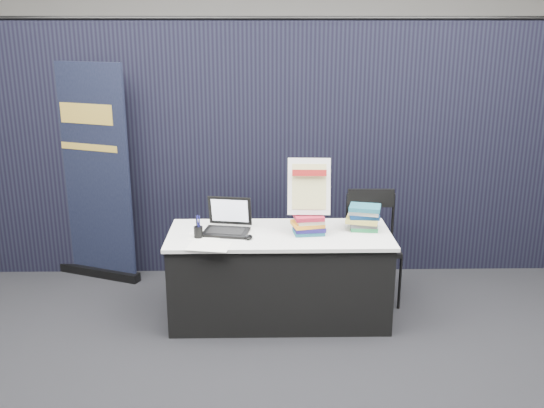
% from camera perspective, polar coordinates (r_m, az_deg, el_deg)
% --- Properties ---
extents(floor, '(8.00, 8.00, 0.00)m').
position_cam_1_polar(floor, '(4.71, 0.89, -13.62)').
color(floor, black).
rests_on(floor, ground).
extents(wall_back, '(8.00, 0.02, 3.50)m').
position_cam_1_polar(wall_back, '(8.09, -0.01, 12.21)').
color(wall_back, '#B1ADA7').
rests_on(wall_back, floor).
extents(drape_partition, '(6.00, 0.08, 2.40)m').
position_cam_1_polar(drape_partition, '(5.79, 0.42, 4.93)').
color(drape_partition, black).
rests_on(drape_partition, floor).
extents(display_table, '(1.80, 0.75, 0.75)m').
position_cam_1_polar(display_table, '(5.04, 0.70, -6.75)').
color(display_table, black).
rests_on(display_table, floor).
extents(laptop, '(0.40, 0.35, 0.27)m').
position_cam_1_polar(laptop, '(4.93, -4.33, -1.89)').
color(laptop, black).
rests_on(laptop, display_table).
extents(mouse, '(0.07, 0.10, 0.03)m').
position_cam_1_polar(mouse, '(4.76, -2.20, -3.13)').
color(mouse, black).
rests_on(mouse, display_table).
extents(brochure_left, '(0.35, 0.28, 0.00)m').
position_cam_1_polar(brochure_left, '(4.63, -5.94, -3.96)').
color(brochure_left, white).
rests_on(brochure_left, display_table).
extents(brochure_mid, '(0.26, 0.18, 0.00)m').
position_cam_1_polar(brochure_mid, '(4.85, -6.39, -3.03)').
color(brochure_mid, white).
rests_on(brochure_mid, display_table).
extents(brochure_right, '(0.30, 0.24, 0.00)m').
position_cam_1_polar(brochure_right, '(4.90, -3.17, -2.75)').
color(brochure_right, silver).
rests_on(brochure_right, display_table).
extents(pen_cup, '(0.08, 0.08, 0.09)m').
position_cam_1_polar(pen_cup, '(4.81, -6.95, -2.65)').
color(pen_cup, black).
rests_on(pen_cup, display_table).
extents(book_stack_tall, '(0.26, 0.21, 0.16)m').
position_cam_1_polar(book_stack_tall, '(4.87, 3.47, -1.91)').
color(book_stack_tall, '#1B5767').
rests_on(book_stack_tall, display_table).
extents(book_stack_short, '(0.27, 0.22, 0.21)m').
position_cam_1_polar(book_stack_short, '(5.01, 8.61, -1.26)').
color(book_stack_short, '#1F7641').
rests_on(book_stack_short, display_table).
extents(info_sign, '(0.34, 0.17, 0.46)m').
position_cam_1_polar(info_sign, '(4.81, 3.51, 1.60)').
color(info_sign, black).
rests_on(info_sign, book_stack_tall).
extents(pullup_banner, '(0.84, 0.42, 2.05)m').
position_cam_1_polar(pullup_banner, '(5.94, -16.52, 1.64)').
color(pullup_banner, black).
rests_on(pullup_banner, floor).
extents(stacking_chair, '(0.44, 0.44, 0.96)m').
position_cam_1_polar(stacking_chair, '(5.42, 9.43, -3.44)').
color(stacking_chair, black).
rests_on(stacking_chair, floor).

